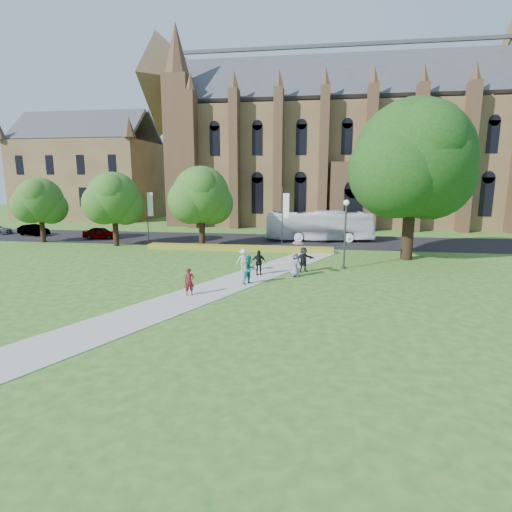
% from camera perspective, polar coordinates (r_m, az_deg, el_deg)
% --- Properties ---
extents(ground, '(160.00, 160.00, 0.00)m').
position_cam_1_polar(ground, '(25.47, -3.79, -4.42)').
color(ground, '#2B5C1B').
rests_on(ground, ground).
extents(road, '(160.00, 10.00, 0.02)m').
position_cam_1_polar(road, '(44.81, 1.71, 2.26)').
color(road, black).
rests_on(road, ground).
extents(footpath, '(15.58, 28.54, 0.04)m').
position_cam_1_polar(footpath, '(26.41, -3.32, -3.82)').
color(footpath, '#B2B2A8').
rests_on(footpath, ground).
extents(flower_hedge, '(18.00, 1.40, 0.45)m').
position_cam_1_polar(flower_hedge, '(38.45, -2.48, 1.15)').
color(flower_hedge, '#B89424').
rests_on(flower_hedge, ground).
extents(cathedral, '(52.60, 18.25, 28.00)m').
position_cam_1_polar(cathedral, '(64.19, 13.31, 16.19)').
color(cathedral, olive).
rests_on(cathedral, ground).
extents(building_west, '(22.00, 14.00, 18.30)m').
position_cam_1_polar(building_west, '(76.87, -22.64, 11.91)').
color(building_west, olive).
rests_on(building_west, ground).
extents(streetlamp, '(0.44, 0.44, 5.24)m').
position_cam_1_polar(streetlamp, '(30.75, 12.65, 4.23)').
color(streetlamp, '#38383D').
rests_on(streetlamp, ground).
extents(large_tree, '(9.60, 9.60, 13.20)m').
position_cam_1_polar(large_tree, '(35.85, 21.53, 12.78)').
color(large_tree, '#332114').
rests_on(large_tree, ground).
extents(street_tree_0, '(5.20, 5.20, 7.50)m').
position_cam_1_polar(street_tree_0, '(43.13, -19.69, 7.80)').
color(street_tree_0, '#332114').
rests_on(street_tree_0, ground).
extents(street_tree_1, '(5.60, 5.60, 8.05)m').
position_cam_1_polar(street_tree_1, '(40.15, -7.85, 8.64)').
color(street_tree_1, '#332114').
rests_on(street_tree_1, ground).
extents(street_tree_2, '(4.80, 4.80, 6.95)m').
position_cam_1_polar(street_tree_2, '(48.85, -28.51, 7.00)').
color(street_tree_2, '#332114').
rests_on(street_tree_2, ground).
extents(banner_pole_0, '(0.70, 0.10, 6.00)m').
position_cam_1_polar(banner_pole_0, '(39.46, 3.95, 6.01)').
color(banner_pole_0, '#38383D').
rests_on(banner_pole_0, ground).
extents(banner_pole_1, '(0.70, 0.10, 6.00)m').
position_cam_1_polar(banner_pole_1, '(42.94, -15.12, 6.06)').
color(banner_pole_1, '#38383D').
rests_on(banner_pole_1, ground).
extents(tour_coach, '(12.06, 3.85, 3.30)m').
position_cam_1_polar(tour_coach, '(44.89, 8.98, 4.29)').
color(tour_coach, white).
rests_on(tour_coach, road).
extents(car_0, '(4.08, 1.94, 1.35)m').
position_cam_1_polar(car_0, '(49.19, -21.26, 3.10)').
color(car_0, gray).
rests_on(car_0, road).
extents(car_1, '(4.22, 2.30, 1.32)m').
position_cam_1_polar(car_1, '(55.68, -29.20, 3.27)').
color(car_1, gray).
rests_on(car_1, road).
extents(pedestrian_0, '(0.69, 0.60, 1.61)m').
position_cam_1_polar(pedestrian_0, '(23.62, -9.52, -3.65)').
color(pedestrian_0, maroon).
rests_on(pedestrian_0, footpath).
extents(pedestrian_1, '(1.15, 1.16, 1.89)m').
position_cam_1_polar(pedestrian_1, '(25.78, -0.98, -1.96)').
color(pedestrian_1, '#187A72').
rests_on(pedestrian_1, footpath).
extents(pedestrian_2, '(1.24, 0.95, 1.69)m').
position_cam_1_polar(pedestrian_2, '(29.30, -1.82, -0.60)').
color(pedestrian_2, silver).
rests_on(pedestrian_2, footpath).
extents(pedestrian_3, '(1.11, 0.63, 1.78)m').
position_cam_1_polar(pedestrian_3, '(28.28, 0.37, -0.93)').
color(pedestrian_3, black).
rests_on(pedestrian_3, footpath).
extents(pedestrian_4, '(0.91, 0.68, 1.69)m').
position_cam_1_polar(pedestrian_4, '(28.01, 5.60, -1.18)').
color(pedestrian_4, gray).
rests_on(pedestrian_4, footpath).
extents(pedestrian_5, '(1.73, 1.32, 1.82)m').
position_cam_1_polar(pedestrian_5, '(29.45, 6.81, -0.48)').
color(pedestrian_5, '#232229').
rests_on(pedestrian_5, footpath).
extents(parasol, '(0.95, 0.95, 0.72)m').
position_cam_1_polar(parasol, '(27.87, 6.03, 1.28)').
color(parasol, '#CF92A8').
rests_on(parasol, pedestrian_4).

